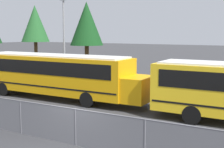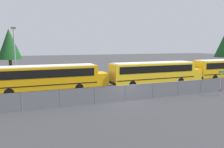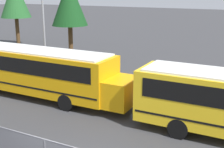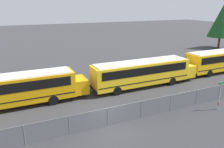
{
  "view_description": "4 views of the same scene",
  "coord_description": "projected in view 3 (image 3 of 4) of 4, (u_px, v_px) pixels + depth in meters",
  "views": [
    {
      "loc": [
        7.31,
        -10.01,
        4.64
      ],
      "look_at": [
        -2.08,
        6.76,
        2.02
      ],
      "focal_mm": 50.0,
      "sensor_mm": 36.0,
      "label": 1
    },
    {
      "loc": [
        -8.59,
        -18.58,
        5.33
      ],
      "look_at": [
        1.17,
        6.54,
        1.75
      ],
      "focal_mm": 35.0,
      "sensor_mm": 36.0,
      "label": 2
    },
    {
      "loc": [
        6.8,
        -7.77,
        6.71
      ],
      "look_at": [
        -1.3,
        7.6,
        1.92
      ],
      "focal_mm": 50.0,
      "sensor_mm": 36.0,
      "label": 3
    },
    {
      "loc": [
        -6.02,
        -14.08,
        9.19
      ],
      "look_at": [
        3.23,
        6.27,
        2.09
      ],
      "focal_mm": 35.0,
      "sensor_mm": 36.0,
      "label": 4
    }
  ],
  "objects": [
    {
      "name": "school_bus_1",
      "position": [
        32.0,
        68.0,
        19.71
      ],
      "size": [
        13.28,
        2.54,
        3.07
      ],
      "color": "orange",
      "rests_on": "ground_plane"
    },
    {
      "name": "light_pole",
      "position": [
        43.0,
        20.0,
        25.37
      ],
      "size": [
        0.6,
        0.24,
        7.59
      ],
      "color": "gray",
      "rests_on": "ground_plane"
    },
    {
      "name": "tree_3",
      "position": [
        69.0,
        2.0,
        29.71
      ],
      "size": [
        3.46,
        3.46,
        7.73
      ],
      "color": "#51381E",
      "rests_on": "ground_plane"
    }
  ]
}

